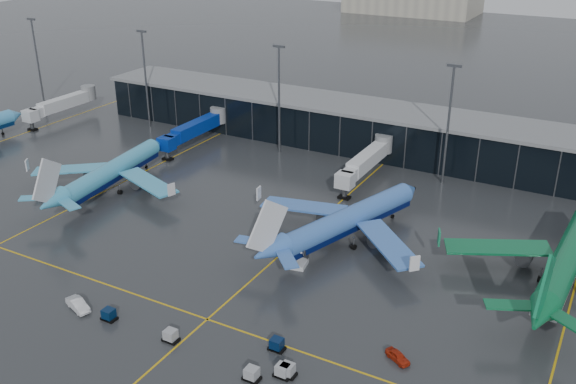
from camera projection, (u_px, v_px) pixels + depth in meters
The scene contains 12 objects.
ground at pixel (211, 257), 107.96m from camera, with size 600.00×600.00×0.00m, color #282B2D.
terminal_pier at pixel (357, 126), 155.38m from camera, with size 142.00×17.00×10.70m.
jet_bridges at pixel (194, 129), 155.95m from camera, with size 94.00×27.50×7.20m.
flood_masts at pixel (358, 107), 140.16m from camera, with size 203.00×0.50×25.50m.
taxi_lines at pixel (293, 244), 112.04m from camera, with size 220.00×120.00×0.02m.
airliner_arkefly at pixel (111, 160), 131.58m from camera, with size 36.21×41.24×12.67m, color #3FA4CF, non-canonical shape.
airliner_klm_near at pixel (350, 206), 110.91m from camera, with size 37.33×42.52×13.07m, color #3C6EC5, non-canonical shape.
airliner_aer_lingus at pixel (571, 243), 98.08m from camera, with size 39.24×44.69×13.73m, color #0B6136, non-canonical shape.
baggage_carts at pixel (227, 351), 83.83m from camera, with size 30.29×8.11×1.70m.
mobile_airstair at pixel (300, 262), 104.82m from camera, with size 2.74×3.55×3.45m.
service_van_red at pixel (398, 356), 83.00m from camera, with size 1.52×3.78×1.29m, color #AC230D.
service_van_white at pixel (78, 305), 93.53m from camera, with size 1.70×4.89×1.61m, color silver.
Camera 1 is at (56.89, -76.22, 53.85)m, focal length 40.00 mm.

